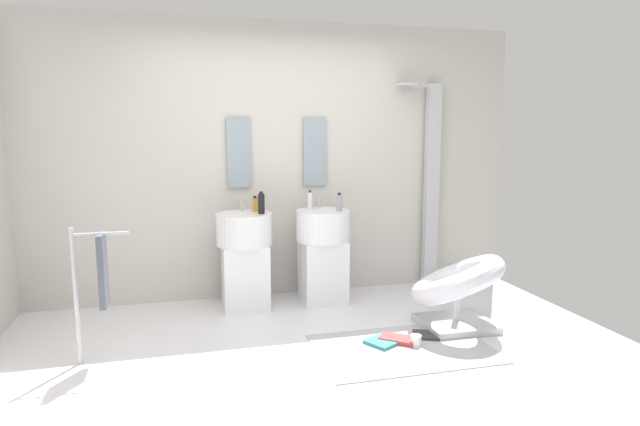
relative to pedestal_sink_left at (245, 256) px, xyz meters
name	(u,v)px	position (x,y,z in m)	size (l,w,h in m)	color
ground_plane	(319,362)	(0.36, -1.26, -0.50)	(4.80, 3.60, 0.04)	silver
rear_partition	(276,161)	(0.36, 0.39, 0.82)	(4.80, 0.10, 2.60)	beige
pedestal_sink_left	(245,256)	(0.00, 0.00, 0.00)	(0.50, 0.50, 0.96)	white
pedestal_sink_right	(323,251)	(0.73, 0.00, 0.00)	(0.50, 0.50, 0.96)	white
vanity_mirror_left	(239,153)	(0.00, 0.32, 0.91)	(0.22, 0.03, 0.64)	#8C9EA8
vanity_mirror_right	(314,152)	(0.73, 0.32, 0.91)	(0.22, 0.03, 0.64)	#8C9EA8
shower_column	(430,181)	(1.93, 0.27, 0.60)	(0.49, 0.24, 2.05)	#B7BABF
lounge_chair	(457,286)	(1.59, -0.95, -0.13)	(1.10, 1.10, 0.65)	#B7BABF
towel_rack	(99,273)	(-1.09, -0.92, 0.15)	(0.37, 0.22, 0.95)	#B7BABF
area_rug	(403,349)	(1.00, -1.25, -0.47)	(1.27, 0.85, 0.01)	#B2B2B7
magazine_teal	(383,341)	(0.90, -1.13, -0.45)	(0.23, 0.21, 0.02)	teal
magazine_charcoal	(426,335)	(1.26, -1.09, -0.45)	(0.20, 0.18, 0.02)	#38383D
magazine_red	(398,339)	(1.01, -1.12, -0.45)	(0.27, 0.15, 0.03)	#B73838
coffee_mug	(416,340)	(1.11, -1.23, -0.43)	(0.08, 0.08, 0.08)	white
soap_bottle_black	(261,203)	(0.15, -0.07, 0.48)	(0.06, 0.06, 0.20)	black
soap_bottle_grey	(339,203)	(0.86, -0.08, 0.46)	(0.05, 0.05, 0.17)	#99999E
soap_bottle_amber	(255,205)	(0.11, 0.07, 0.45)	(0.06, 0.06, 0.14)	#C68C38
soap_bottle_white	(310,201)	(0.62, 0.08, 0.47)	(0.04, 0.04, 0.18)	white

